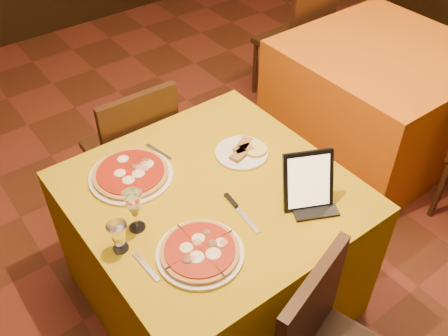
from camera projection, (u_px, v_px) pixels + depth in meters
floor at (308, 268)px, 2.72m from camera, size 6.00×7.00×0.01m
main_table at (213, 247)px, 2.35m from camera, size 1.10×1.10×0.75m
side_table at (376, 101)px, 3.26m from camera, size 1.10×1.10×0.75m
chair_main_far at (129, 149)px, 2.76m from camera, size 0.38×0.38×0.91m
chair_side_far at (291, 41)px, 3.70m from camera, size 0.48×0.48×0.91m
pizza_near at (200, 252)px, 1.83m from camera, size 0.33×0.33×0.03m
pizza_far at (131, 175)px, 2.15m from camera, size 0.36×0.36×0.03m
cutlet_dish at (242, 152)px, 2.26m from camera, size 0.24×0.24×0.03m
wine_glass at (135, 211)px, 1.88m from camera, size 0.08×0.08×0.19m
water_glass at (119, 237)px, 1.82m from camera, size 0.08×0.08×0.13m
tablet at (308, 180)px, 1.97m from camera, size 0.23×0.18×0.24m
knife at (242, 214)px, 1.99m from camera, size 0.04×0.23×0.01m
fork_near at (146, 267)px, 1.80m from camera, size 0.03×0.16×0.01m
fork_far at (159, 152)px, 2.28m from camera, size 0.05×0.16×0.01m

